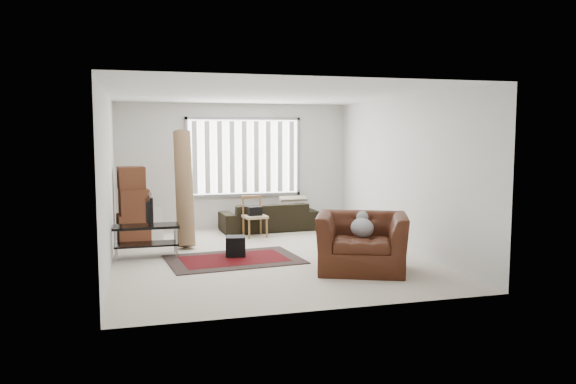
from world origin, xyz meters
The scene contains 11 objects.
room centered at (0.03, 0.51, 1.76)m, with size 6.00×6.02×2.71m.
persian_rug centered at (-0.58, -0.13, 0.01)m, with size 2.26×1.62×0.02m.
tv_stand centered at (-1.95, 0.48, 0.39)m, with size 1.08×0.48×0.54m.
tv centered at (-1.95, 0.48, 0.79)m, with size 0.87×0.11×0.50m, color black.
subwoofer centered at (-0.51, 0.11, 0.18)m, with size 0.33×0.33×0.33m, color black.
moving_boxes centered at (-2.15, 1.93, 0.67)m, with size 0.65×0.60×1.43m.
white_flatpack centered at (-1.88, 1.81, 0.33)m, with size 0.52×0.08×0.66m, color silver.
rolled_rug centered at (-1.24, 1.31, 1.07)m, with size 0.32×0.32×2.14m, color brown.
sofa centered at (0.63, 2.45, 0.39)m, with size 2.03×0.88×0.78m, color black.
side_chair centered at (0.19, 1.83, 0.45)m, with size 0.48×0.48×0.81m.
armchair centered at (1.16, -1.33, 0.49)m, with size 1.67×1.58×0.98m.
Camera 1 is at (-2.12, -9.04, 2.06)m, focal length 35.00 mm.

